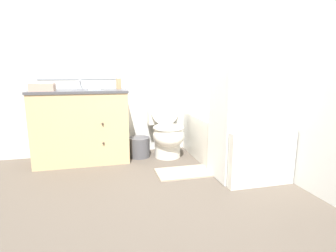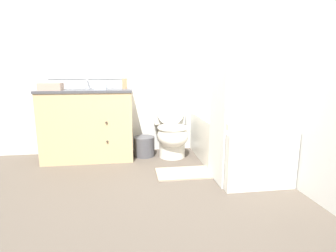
% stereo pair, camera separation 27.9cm
% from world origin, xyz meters
% --- Properties ---
extents(ground_plane, '(14.00, 14.00, 0.00)m').
position_xyz_m(ground_plane, '(0.00, 0.00, 0.00)').
color(ground_plane, brown).
extents(wall_back, '(8.00, 0.06, 2.50)m').
position_xyz_m(wall_back, '(-0.01, 1.74, 1.25)').
color(wall_back, silver).
rests_on(wall_back, ground_plane).
extents(wall_right, '(0.05, 2.72, 2.50)m').
position_xyz_m(wall_right, '(1.35, 0.86, 1.25)').
color(wall_right, silver).
rests_on(wall_right, ground_plane).
extents(vanity_cabinet, '(1.12, 0.57, 0.89)m').
position_xyz_m(vanity_cabinet, '(-0.76, 1.45, 0.45)').
color(vanity_cabinet, tan).
rests_on(vanity_cabinet, ground_plane).
extents(sink_faucet, '(0.14, 0.12, 0.12)m').
position_xyz_m(sink_faucet, '(-0.76, 1.63, 0.92)').
color(sink_faucet, silver).
rests_on(sink_faucet, vanity_cabinet).
extents(toilet, '(0.42, 0.62, 0.81)m').
position_xyz_m(toilet, '(0.30, 1.38, 0.33)').
color(toilet, silver).
rests_on(toilet, ground_plane).
extents(bathtub, '(0.68, 1.52, 0.54)m').
position_xyz_m(bathtub, '(0.97, 0.96, 0.27)').
color(bathtub, silver).
rests_on(bathtub, ground_plane).
extents(shower_curtain, '(0.01, 0.45, 1.91)m').
position_xyz_m(shower_curtain, '(0.62, 0.51, 0.96)').
color(shower_curtain, white).
rests_on(shower_curtain, ground_plane).
extents(wastebasket, '(0.27, 0.27, 0.26)m').
position_xyz_m(wastebasket, '(-0.06, 1.43, 0.13)').
color(wastebasket, '#4C4C51').
rests_on(wastebasket, ground_plane).
extents(tissue_box, '(0.14, 0.14, 0.10)m').
position_xyz_m(tissue_box, '(-0.59, 1.41, 0.93)').
color(tissue_box, silver).
rests_on(tissue_box, vanity_cabinet).
extents(soap_dispenser, '(0.06, 0.06, 0.16)m').
position_xyz_m(soap_dispenser, '(-0.30, 1.52, 0.96)').
color(soap_dispenser, tan).
rests_on(soap_dispenser, vanity_cabinet).
extents(hand_towel_folded, '(0.26, 0.18, 0.09)m').
position_xyz_m(hand_towel_folded, '(-1.15, 1.34, 0.93)').
color(hand_towel_folded, tan).
rests_on(hand_towel_folded, vanity_cabinet).
extents(bath_towel_folded, '(0.30, 0.18, 0.06)m').
position_xyz_m(bath_towel_folded, '(0.84, 0.49, 0.57)').
color(bath_towel_folded, beige).
rests_on(bath_towel_folded, bathtub).
extents(bath_mat, '(0.60, 0.36, 0.02)m').
position_xyz_m(bath_mat, '(0.33, 0.73, 0.01)').
color(bath_mat, tan).
rests_on(bath_mat, ground_plane).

